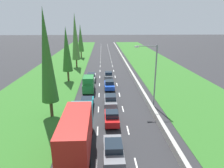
% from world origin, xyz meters
% --- Properties ---
extents(ground_plane, '(300.00, 300.00, 0.00)m').
position_xyz_m(ground_plane, '(0.00, 60.00, 0.00)').
color(ground_plane, '#28282B').
rests_on(ground_plane, ground).
extents(grass_verge_left, '(14.00, 140.00, 0.04)m').
position_xyz_m(grass_verge_left, '(-12.65, 60.00, 0.02)').
color(grass_verge_left, '#2D6623').
rests_on(grass_verge_left, ground).
extents(grass_verge_right, '(14.00, 140.00, 0.04)m').
position_xyz_m(grass_verge_right, '(14.35, 60.00, 0.02)').
color(grass_verge_right, '#2D6623').
rests_on(grass_verge_right, ground).
extents(median_barrier, '(0.44, 120.00, 0.85)m').
position_xyz_m(median_barrier, '(5.70, 60.00, 0.42)').
color(median_barrier, '#9E9B93').
rests_on(median_barrier, ground).
extents(lane_markings, '(3.64, 116.00, 0.01)m').
position_xyz_m(lane_markings, '(0.00, 60.00, 0.01)').
color(lane_markings, white).
rests_on(lane_markings, ground).
extents(grey_sedan_centre_lane, '(1.82, 4.50, 1.64)m').
position_xyz_m(grey_sedan_centre_lane, '(-0.20, 16.11, 0.81)').
color(grey_sedan_centre_lane, slate).
rests_on(grey_sedan_centre_lane, ground).
extents(red_hatchback_centre_lane, '(1.74, 3.90, 1.72)m').
position_xyz_m(red_hatchback_centre_lane, '(-0.05, 22.70, 0.84)').
color(red_hatchback_centre_lane, red).
rests_on(red_hatchback_centre_lane, ground).
extents(grey_sedan_centre_lane_fourth, '(1.82, 4.50, 1.64)m').
position_xyz_m(grey_sedan_centre_lane_fourth, '(0.02, 28.46, 0.81)').
color(grey_sedan_centre_lane_fourth, slate).
rests_on(grey_sedan_centre_lane_fourth, ground).
extents(red_box_truck_left_lane, '(2.46, 9.40, 4.18)m').
position_xyz_m(red_box_truck_left_lane, '(-3.47, 16.98, 2.18)').
color(red_box_truck_left_lane, black).
rests_on(red_box_truck_left_lane, ground).
extents(blue_sedan_centre_lane, '(1.82, 4.50, 1.64)m').
position_xyz_m(blue_sedan_centre_lane, '(0.14, 36.33, 0.81)').
color(blue_sedan_centre_lane, '#1E47B7').
rests_on(blue_sedan_centre_lane, ground).
extents(teal_sedan_left_lane, '(1.82, 4.50, 1.64)m').
position_xyz_m(teal_sedan_left_lane, '(-3.39, 27.41, 0.81)').
color(teal_sedan_left_lane, teal).
rests_on(teal_sedan_left_lane, ground).
extents(green_van_left_lane, '(1.96, 4.90, 2.82)m').
position_xyz_m(green_van_left_lane, '(-3.61, 34.97, 1.40)').
color(green_van_left_lane, '#237A33').
rests_on(green_van_left_lane, ground).
extents(silver_sedan_left_lane, '(1.82, 4.50, 1.64)m').
position_xyz_m(silver_sedan_left_lane, '(-3.51, 42.26, 0.81)').
color(silver_sedan_left_lane, silver).
rests_on(silver_sedan_left_lane, ground).
extents(grey_hatchback_centre_lane, '(1.74, 3.90, 1.72)m').
position_xyz_m(grey_hatchback_centre_lane, '(0.18, 43.05, 0.84)').
color(grey_hatchback_centre_lane, slate).
rests_on(grey_hatchback_centre_lane, ground).
extents(poplar_tree_second, '(2.14, 2.14, 13.75)m').
position_xyz_m(poplar_tree_second, '(-7.85, 25.10, 7.93)').
color(poplar_tree_second, '#4C3823').
rests_on(poplar_tree_second, ground).
extents(poplar_tree_third, '(2.08, 2.08, 11.22)m').
position_xyz_m(poplar_tree_third, '(-8.32, 41.97, 6.66)').
color(poplar_tree_third, '#4C3823').
rests_on(poplar_tree_third, ground).
extents(poplar_tree_fourth, '(2.16, 2.16, 14.45)m').
position_xyz_m(poplar_tree_fourth, '(-8.23, 55.72, 8.28)').
color(poplar_tree_fourth, '#4C3823').
rests_on(poplar_tree_fourth, ground).
extents(poplar_tree_fifth, '(2.09, 2.09, 11.45)m').
position_xyz_m(poplar_tree_fifth, '(-8.55, 72.07, 6.78)').
color(poplar_tree_fifth, '#4C3823').
rests_on(poplar_tree_fifth, ground).
extents(street_light_mast, '(3.20, 0.28, 9.00)m').
position_xyz_m(street_light_mast, '(6.04, 27.81, 5.23)').
color(street_light_mast, gray).
rests_on(street_light_mast, ground).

